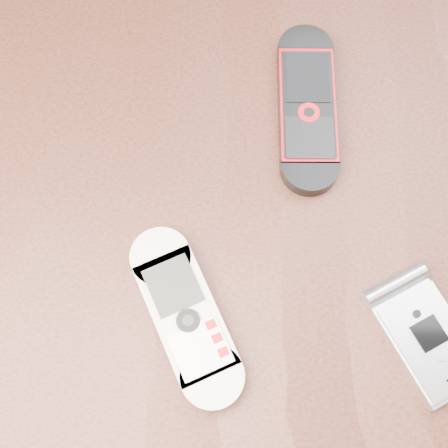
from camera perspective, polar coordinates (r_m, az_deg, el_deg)
ground at (r=1.27m, az=-0.23°, el=-11.30°), size 4.00×4.00×0.00m
table at (r=0.64m, az=-0.45°, el=-3.39°), size 1.20×0.80×0.75m
nokia_white at (r=0.51m, az=-3.51°, el=-8.38°), size 0.11×0.16×0.02m
nokia_black_red at (r=0.58m, az=7.62°, el=10.56°), size 0.05×0.17×0.02m
motorola_razr at (r=0.53m, az=18.20°, el=-9.90°), size 0.10×0.12×0.02m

